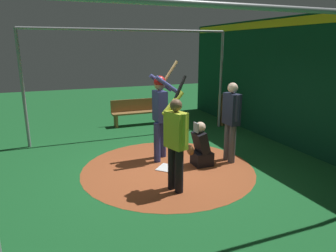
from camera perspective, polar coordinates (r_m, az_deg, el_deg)
The scene contains 12 objects.
ground_plane at distance 6.60m, azimuth 0.00°, elevation -8.00°, with size 26.97×26.97×0.00m, color #195B28.
dirt_circle at distance 6.60m, azimuth 0.00°, elevation -7.97°, with size 3.68×3.68×0.01m, color #9E4C28.
home_plate at distance 6.59m, azimuth 0.00°, elevation -7.90°, with size 0.42×0.42×0.01m, color white.
batter at distance 6.79m, azimuth -1.46°, elevation 3.25°, with size 0.68×0.49×2.25m.
catcher at distance 6.68m, azimuth 6.13°, elevation -4.20°, with size 0.58×0.40×0.99m.
umpire at distance 6.86m, azimuth 11.79°, elevation 1.50°, with size 0.22×0.49×1.80m.
visitor at distance 5.32m, azimuth 1.50°, elevation -2.44°, with size 0.55×0.58×2.06m.
back_wall at distance 8.15m, azimuth 24.31°, elevation 7.17°, with size 0.23×10.97×3.29m.
cage_frame at distance 6.10m, azimuth 0.00°, elevation 10.68°, with size 5.78×5.45×3.01m.
bat_rack at distance 10.29m, azimuth 11.76°, elevation 2.93°, with size 0.94×0.21×1.05m.
bench at distance 10.14m, azimuth -5.95°, elevation 2.71°, with size 1.67×0.36×0.85m.
baseball_0 at distance 6.94m, azimuth 7.45°, elevation -6.56°, with size 0.07×0.07×0.07m, color white.
Camera 1 is at (2.22, 5.66, 2.56)m, focal length 32.38 mm.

